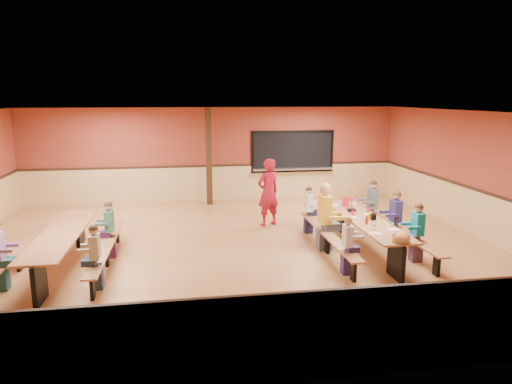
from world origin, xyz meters
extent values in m
plane|color=#9F673C|center=(0.00, 0.00, 0.00)|extent=(12.00, 12.00, 0.00)
cube|color=brown|center=(0.00, 5.00, 1.50)|extent=(12.00, 0.04, 3.00)
cube|color=brown|center=(0.00, -5.00, 1.50)|extent=(12.00, 0.04, 3.00)
cube|color=brown|center=(6.00, 0.00, 1.50)|extent=(0.04, 10.00, 3.00)
cube|color=white|center=(0.00, 0.00, 3.00)|extent=(12.00, 10.00, 0.04)
cube|color=black|center=(2.60, 4.97, 1.55)|extent=(2.60, 0.06, 1.20)
cube|color=silver|center=(2.60, 4.88, 0.98)|extent=(2.70, 0.28, 0.06)
cube|color=black|center=(-0.20, 4.40, 1.50)|extent=(0.18, 0.18, 3.00)
cube|color=#9C633E|center=(2.87, -0.63, 0.72)|extent=(0.75, 3.60, 0.04)
cube|color=black|center=(2.87, -2.18, 0.35)|extent=(0.08, 0.60, 0.70)
cube|color=black|center=(2.87, 0.92, 0.35)|extent=(0.08, 0.60, 0.70)
cube|color=#9C633E|center=(2.05, -0.63, 0.43)|extent=(0.26, 3.60, 0.04)
cube|color=black|center=(2.05, -0.63, 0.21)|extent=(0.06, 0.18, 0.41)
cube|color=#9C633E|center=(3.70, -0.63, 0.43)|extent=(0.26, 3.60, 0.04)
cube|color=black|center=(3.70, -0.63, 0.21)|extent=(0.06, 0.18, 0.41)
cube|color=#9C633E|center=(-3.38, -0.66, 0.72)|extent=(0.75, 3.60, 0.04)
cube|color=black|center=(-3.38, -2.21, 0.35)|extent=(0.08, 0.60, 0.70)
cube|color=black|center=(-3.38, 0.89, 0.35)|extent=(0.08, 0.60, 0.70)
cube|color=#9C633E|center=(-4.20, -0.66, 0.43)|extent=(0.26, 3.60, 0.04)
cube|color=black|center=(-4.20, -0.66, 0.21)|extent=(0.06, 0.18, 0.41)
cube|color=#9C633E|center=(-2.55, -0.66, 0.43)|extent=(0.26, 3.60, 0.04)
cube|color=black|center=(-2.55, -0.66, 0.21)|extent=(0.06, 0.18, 0.41)
imported|color=#A31227|center=(1.18, 1.74, 0.88)|extent=(0.76, 0.65, 1.77)
cylinder|color=red|center=(2.86, 0.55, 0.85)|extent=(0.16, 0.16, 0.22)
cube|color=black|center=(3.00, -0.75, 0.80)|extent=(0.10, 0.14, 0.13)
cylinder|color=yellow|center=(2.88, -0.82, 0.82)|extent=(0.06, 0.06, 0.17)
cylinder|color=#B2140F|center=(2.73, -1.05, 0.82)|extent=(0.06, 0.06, 0.17)
cube|color=black|center=(2.81, 0.02, 0.77)|extent=(0.16, 0.16, 0.06)
cube|color=#9C633E|center=(2.81, 0.02, 1.05)|extent=(0.02, 0.09, 0.50)
camera|label=1|loc=(-0.97, -9.69, 3.34)|focal=32.00mm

